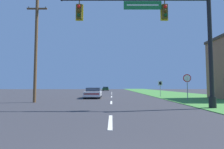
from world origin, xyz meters
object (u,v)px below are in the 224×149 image
at_px(car_ahead, 94,93).
at_px(signal_mast, 173,32).
at_px(far_car, 106,89).
at_px(route_sign_post, 161,85).
at_px(stop_sign, 188,81).
at_px(utility_pole_near, 36,48).

bearing_deg(car_ahead, signal_mast, -58.04).
xyz_separation_m(far_car, route_sign_post, (8.25, -30.65, 0.92)).
height_order(signal_mast, route_sign_post, signal_mast).
relative_size(far_car, stop_sign, 1.80).
bearing_deg(stop_sign, utility_pole_near, -173.50).
bearing_deg(signal_mast, stop_sign, 59.61).
height_order(route_sign_post, utility_pole_near, utility_pole_near).
xyz_separation_m(signal_mast, stop_sign, (3.31, 5.64, -3.01)).
bearing_deg(signal_mast, utility_pole_near, 159.05).
xyz_separation_m(far_car, utility_pole_near, (-4.75, -38.34, 4.15)).
bearing_deg(utility_pole_near, stop_sign, 6.50).
distance_m(stop_sign, route_sign_post, 6.18).
bearing_deg(route_sign_post, utility_pole_near, -149.38).
bearing_deg(route_sign_post, car_ahead, -167.25).
xyz_separation_m(route_sign_post, utility_pole_near, (-13.00, -7.69, 3.23)).
relative_size(car_ahead, stop_sign, 1.79).
distance_m(signal_mast, car_ahead, 12.33).
bearing_deg(signal_mast, route_sign_post, 78.41).
xyz_separation_m(far_car, stop_sign, (9.15, -36.76, 1.26)).
bearing_deg(route_sign_post, signal_mast, -101.59).
height_order(stop_sign, utility_pole_near, utility_pole_near).
xyz_separation_m(car_ahead, utility_pole_near, (-4.46, -5.76, 4.15)).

